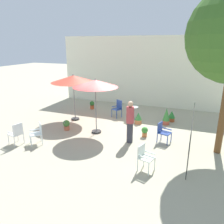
# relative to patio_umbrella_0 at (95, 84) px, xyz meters

# --- Properties ---
(ground_plane) EXTENTS (60.00, 60.00, 0.00)m
(ground_plane) POSITION_rel_patio_umbrella_0_xyz_m (0.55, 0.42, -2.29)
(ground_plane) COLOR #ACA58B
(villa_facade) EXTENTS (10.99, 0.30, 4.48)m
(villa_facade) POSITION_rel_patio_umbrella_0_xyz_m (0.55, 5.60, -0.05)
(villa_facade) COLOR white
(villa_facade) RESTS_ON ground
(terrace_railing) EXTENTS (0.03, 5.97, 1.01)m
(terrace_railing) POSITION_rel_patio_umbrella_0_xyz_m (4.16, 0.42, -1.61)
(terrace_railing) COLOR black
(terrace_railing) RESTS_ON ground
(patio_umbrella_0) EXTENTS (2.02, 2.02, 2.54)m
(patio_umbrella_0) POSITION_rel_patio_umbrella_0_xyz_m (0.00, 0.00, 0.00)
(patio_umbrella_0) COLOR #2D2D2D
(patio_umbrella_0) RESTS_ON ground
(patio_umbrella_1) EXTENTS (2.33, 2.33, 2.48)m
(patio_umbrella_1) POSITION_rel_patio_umbrella_0_xyz_m (-1.87, 1.23, -0.07)
(patio_umbrella_1) COLOR #2D2D2D
(patio_umbrella_1) RESTS_ON ground
(cafe_table_0) EXTENTS (0.60, 0.60, 0.74)m
(cafe_table_0) POSITION_rel_patio_umbrella_0_xyz_m (1.06, 2.36, -1.78)
(cafe_table_0) COLOR silver
(cafe_table_0) RESTS_ON ground
(patio_chair_0) EXTENTS (0.59, 0.55, 0.85)m
(patio_chair_0) POSITION_rel_patio_umbrella_0_xyz_m (3.04, 0.10, -1.80)
(patio_chair_0) COLOR #274193
(patio_chair_0) RESTS_ON ground
(patio_chair_1) EXTENTS (0.56, 0.55, 0.88)m
(patio_chair_1) POSITION_rel_patio_umbrella_0_xyz_m (2.84, -2.32, -1.77)
(patio_chair_1) COLOR white
(patio_chair_1) RESTS_ON ground
(patio_chair_2) EXTENTS (0.55, 0.55, 0.93)m
(patio_chair_2) POSITION_rel_patio_umbrella_0_xyz_m (-2.48, -2.35, -1.76)
(patio_chair_2) COLOR white
(patio_chair_2) RESTS_ON ground
(patio_chair_3) EXTENTS (0.63, 0.63, 0.90)m
(patio_chair_3) POSITION_rel_patio_umbrella_0_xyz_m (-1.75, -1.96, -1.78)
(patio_chair_3) COLOR white
(patio_chair_3) RESTS_ON ground
(patio_chair_4) EXTENTS (0.59, 0.58, 0.97)m
(patio_chair_4) POSITION_rel_patio_umbrella_0_xyz_m (0.15, 2.51, -1.73)
(patio_chair_4) COLOR #264490
(patio_chair_4) RESTS_ON ground
(potted_plant_0) EXTENTS (0.38, 0.38, 0.59)m
(potted_plant_0) POSITION_rel_patio_umbrella_0_xyz_m (3.08, 2.85, -1.98)
(potted_plant_0) COLOR #AC522B
(potted_plant_0) RESTS_ON ground
(potted_plant_1) EXTENTS (0.29, 0.29, 0.45)m
(potted_plant_1) POSITION_rel_patio_umbrella_0_xyz_m (2.22, 0.36, -2.04)
(potted_plant_1) COLOR #CF733B
(potted_plant_1) RESTS_ON ground
(potted_plant_2) EXTENTS (0.32, 0.32, 0.49)m
(potted_plant_2) POSITION_rel_patio_umbrella_0_xyz_m (-1.47, -0.25, -2.03)
(potted_plant_2) COLOR #C86647
(potted_plant_2) RESTS_ON ground
(potted_plant_3) EXTENTS (0.29, 0.29, 0.51)m
(potted_plant_3) POSITION_rel_patio_umbrella_0_xyz_m (-1.92, 3.40, -2.02)
(potted_plant_3) COLOR #C0552F
(potted_plant_3) RESTS_ON ground
(potted_plant_4) EXTENTS (0.36, 0.36, 0.61)m
(potted_plant_4) POSITION_rel_patio_umbrella_0_xyz_m (1.52, 1.85, -1.98)
(potted_plant_4) COLOR #C37445
(potted_plant_4) RESTS_ON ground
(potted_plant_5) EXTENTS (0.37, 0.37, 0.88)m
(potted_plant_5) POSITION_rel_patio_umbrella_0_xyz_m (2.87, 2.28, -1.85)
(potted_plant_5) COLOR #B8523C
(potted_plant_5) RESTS_ON ground
(standing_person) EXTENTS (0.44, 0.44, 1.79)m
(standing_person) POSITION_rel_patio_umbrella_0_xyz_m (1.76, -0.44, -1.36)
(standing_person) COLOR #33333D
(standing_person) RESTS_ON ground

